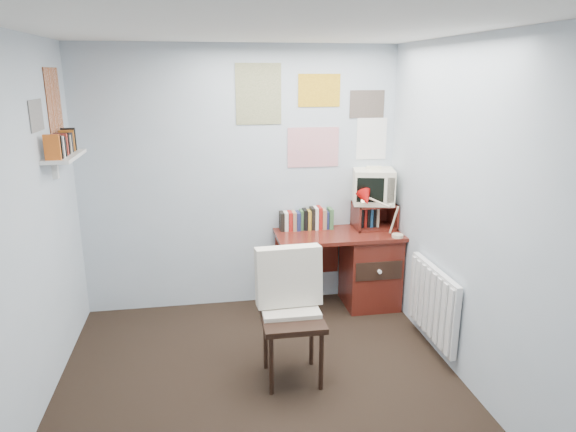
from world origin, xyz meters
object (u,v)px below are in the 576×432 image
at_px(wall_shelf, 65,156).
at_px(crt_tv, 373,185).
at_px(desk_chair, 292,320).
at_px(radiator, 433,303).
at_px(tv_riser, 374,216).
at_px(desk_lamp, 399,217).
at_px(desk, 364,266).

bearing_deg(wall_shelf, crt_tv, 10.81).
distance_m(desk_chair, crt_tv, 1.80).
xyz_separation_m(crt_tv, radiator, (0.19, -1.06, -0.77)).
height_order(desk_chair, wall_shelf, wall_shelf).
relative_size(desk_chair, tv_riser, 2.41).
xyz_separation_m(desk_chair, tv_riser, (1.05, 1.27, 0.40)).
distance_m(desk_lamp, crt_tv, 0.45).
xyz_separation_m(tv_riser, crt_tv, (-0.02, 0.02, 0.31)).
height_order(desk, wall_shelf, wall_shelf).
height_order(tv_riser, radiator, tv_riser).
bearing_deg(wall_shelf, desk, 8.40).
relative_size(desk, desk_lamp, 3.11).
distance_m(desk_chair, desk_lamp, 1.57).
bearing_deg(radiator, wall_shelf, 169.11).
relative_size(desk_lamp, wall_shelf, 0.62).
bearing_deg(crt_tv, wall_shelf, -156.66).
bearing_deg(desk_chair, radiator, 11.30).
xyz_separation_m(desk_chair, radiator, (1.22, 0.23, -0.06)).
bearing_deg(tv_riser, desk_lamp, -70.31).
height_order(crt_tv, wall_shelf, wall_shelf).
bearing_deg(desk, radiator, -72.76).
distance_m(tv_riser, wall_shelf, 2.83).
relative_size(desk_chair, wall_shelf, 1.55).
distance_m(radiator, wall_shelf, 3.15).
bearing_deg(radiator, desk_chair, -169.19).
distance_m(desk, tv_riser, 0.51).
bearing_deg(desk_lamp, tv_riser, 128.78).
xyz_separation_m(desk, wall_shelf, (-2.57, -0.38, 1.21)).
xyz_separation_m(desk, tv_riser, (0.12, 0.11, 0.48)).
distance_m(desk_lamp, radiator, 0.89).
bearing_deg(wall_shelf, desk_lamp, 3.26).
height_order(tv_riser, wall_shelf, wall_shelf).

